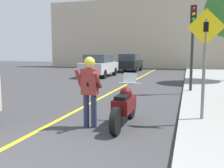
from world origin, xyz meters
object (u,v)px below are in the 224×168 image
(crossing_sign, at_px, (205,54))
(traffic_light, at_px, (193,32))
(person_biker, at_px, (90,84))
(parked_car_silver, at_px, (99,65))
(parked_car_black, at_px, (130,63))
(motorcycle, at_px, (124,106))

(crossing_sign, bearing_deg, traffic_light, 92.93)
(person_biker, xyz_separation_m, traffic_light, (2.43, 5.98, 1.65))
(parked_car_silver, height_order, parked_car_black, same)
(crossing_sign, height_order, parked_car_black, crossing_sign)
(person_biker, relative_size, traffic_light, 0.47)
(person_biker, xyz_separation_m, parked_car_black, (-3.10, 17.78, -0.23))
(crossing_sign, bearing_deg, person_biker, -157.89)
(motorcycle, distance_m, parked_car_silver, 12.77)
(motorcycle, xyz_separation_m, parked_car_silver, (-4.95, 11.76, 0.35))
(traffic_light, height_order, parked_car_black, traffic_light)
(parked_car_silver, bearing_deg, crossing_sign, -58.28)
(crossing_sign, distance_m, traffic_light, 4.98)
(traffic_light, bearing_deg, parked_car_silver, 136.85)
(crossing_sign, xyz_separation_m, traffic_light, (-0.25, 4.90, 0.90))
(crossing_sign, xyz_separation_m, parked_car_black, (-5.78, 16.69, -0.97))
(motorcycle, relative_size, crossing_sign, 0.79)
(motorcycle, relative_size, parked_car_black, 0.52)
(motorcycle, bearing_deg, person_biker, -152.39)
(traffic_light, bearing_deg, motorcycle, -106.47)
(person_biker, distance_m, crossing_sign, 2.99)
(crossing_sign, relative_size, traffic_light, 0.75)
(crossing_sign, bearing_deg, parked_car_silver, 121.72)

